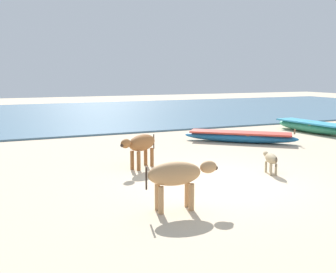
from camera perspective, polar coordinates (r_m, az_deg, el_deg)
The scene contains 7 objects.
ground at distance 9.99m, azimuth 7.36°, elevation -6.68°, with size 80.00×80.00×0.00m, color beige.
sea_water at distance 27.51m, azimuth -12.99°, elevation 3.29°, with size 60.00×20.00×0.08m, color slate.
fishing_boat_1 at distance 19.52m, azimuth 20.18°, elevation 1.39°, with size 1.35×4.06×0.71m.
fishing_boat_2 at distance 15.92m, azimuth 10.48°, elevation -0.00°, with size 4.02×3.57×0.62m.
cow_adult_tan at distance 7.78m, azimuth 1.35°, elevation -5.70°, with size 1.54×0.54×0.99m.
calf_near_dun at distance 11.04m, azimuth 14.81°, elevation -3.21°, with size 0.42×0.86×0.57m.
cow_second_adult_brown at distance 11.27m, azimuth -3.99°, elevation -1.13°, with size 1.40×1.05×0.98m.
Camera 1 is at (-4.96, -8.24, 2.70)m, focal length 41.64 mm.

